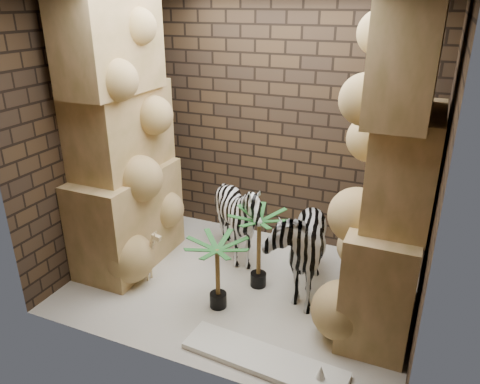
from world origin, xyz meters
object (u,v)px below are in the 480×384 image
at_px(zebra_right, 298,235).
at_px(palm_back, 218,274).
at_px(giraffe_toy, 142,252).
at_px(zebra_left, 239,224).
at_px(surfboard, 263,360).
at_px(palm_front, 259,250).

xyz_separation_m(zebra_right, palm_back, (-0.61, -0.61, -0.26)).
bearing_deg(giraffe_toy, zebra_left, 45.22).
xyz_separation_m(zebra_left, palm_back, (0.15, -0.86, -0.12)).
bearing_deg(surfboard, zebra_right, 97.50).
relative_size(zebra_right, zebra_left, 1.16).
xyz_separation_m(palm_front, palm_back, (-0.24, -0.50, -0.06)).
relative_size(giraffe_toy, palm_front, 0.72).
relative_size(zebra_right, palm_front, 1.45).
distance_m(palm_front, palm_back, 0.55).
bearing_deg(surfboard, palm_front, 117.30).
distance_m(zebra_left, surfboard, 1.70).
distance_m(zebra_left, palm_back, 0.89).
height_order(palm_front, surfboard, palm_front).
bearing_deg(zebra_left, giraffe_toy, -140.29).
relative_size(zebra_right, surfboard, 0.89).
relative_size(giraffe_toy, surfboard, 0.44).
relative_size(palm_front, palm_back, 1.17).
distance_m(zebra_right, surfboard, 1.30).
bearing_deg(palm_front, giraffe_toy, -163.82).
distance_m(zebra_right, palm_front, 0.44).
height_order(zebra_right, giraffe_toy, zebra_right).
bearing_deg(giraffe_toy, zebra_right, 20.54).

